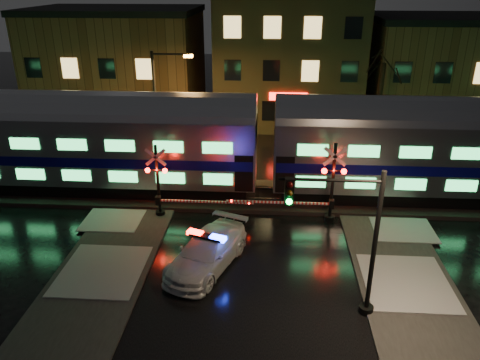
# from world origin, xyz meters

# --- Properties ---
(ground) EXTENTS (120.00, 120.00, 0.00)m
(ground) POSITION_xyz_m (0.00, 0.00, 0.00)
(ground) COLOR black
(ground) RESTS_ON ground
(ballast) EXTENTS (90.00, 4.20, 0.24)m
(ballast) POSITION_xyz_m (0.00, 5.00, 0.12)
(ballast) COLOR black
(ballast) RESTS_ON ground
(sidewalk_left) EXTENTS (4.00, 20.00, 0.12)m
(sidewalk_left) POSITION_xyz_m (-6.50, -6.00, 0.06)
(sidewalk_left) COLOR #2D2D2D
(sidewalk_left) RESTS_ON ground
(sidewalk_right) EXTENTS (4.00, 20.00, 0.12)m
(sidewalk_right) POSITION_xyz_m (6.50, -6.00, 0.06)
(sidewalk_right) COLOR #2D2D2D
(sidewalk_right) RESTS_ON ground
(building_left) EXTENTS (14.00, 10.00, 9.00)m
(building_left) POSITION_xyz_m (-13.00, 22.00, 4.50)
(building_left) COLOR brown
(building_left) RESTS_ON ground
(building_mid) EXTENTS (12.00, 11.00, 11.50)m
(building_mid) POSITION_xyz_m (2.00, 22.50, 5.75)
(building_mid) COLOR brown
(building_mid) RESTS_ON ground
(building_right) EXTENTS (12.00, 10.00, 8.50)m
(building_right) POSITION_xyz_m (15.00, 22.00, 4.25)
(building_right) COLOR brown
(building_right) RESTS_ON ground
(train) EXTENTS (51.00, 3.12, 5.92)m
(train) POSITION_xyz_m (0.39, 5.00, 3.38)
(train) COLOR black
(train) RESTS_ON ballast
(police_car) EXTENTS (3.77, 5.56, 1.66)m
(police_car) POSITION_xyz_m (-2.00, -2.19, 0.76)
(police_car) COLOR white
(police_car) RESTS_ON ground
(crossing_signal_right) EXTENTS (6.15, 0.67, 4.35)m
(crossing_signal_right) POSITION_xyz_m (3.54, 2.31, 1.80)
(crossing_signal_right) COLOR black
(crossing_signal_right) RESTS_ON ground
(crossing_signal_left) EXTENTS (5.71, 0.65, 4.04)m
(crossing_signal_left) POSITION_xyz_m (-4.80, 2.30, 1.67)
(crossing_signal_left) COLOR black
(crossing_signal_left) RESTS_ON ground
(traffic_light) EXTENTS (3.82, 0.69, 5.91)m
(traffic_light) POSITION_xyz_m (3.58, -4.94, 3.14)
(traffic_light) COLOR black
(traffic_light) RESTS_ON ground
(streetlight) EXTENTS (2.60, 0.27, 7.76)m
(streetlight) POSITION_xyz_m (-6.40, 9.00, 4.47)
(streetlight) COLOR black
(streetlight) RESTS_ON ground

